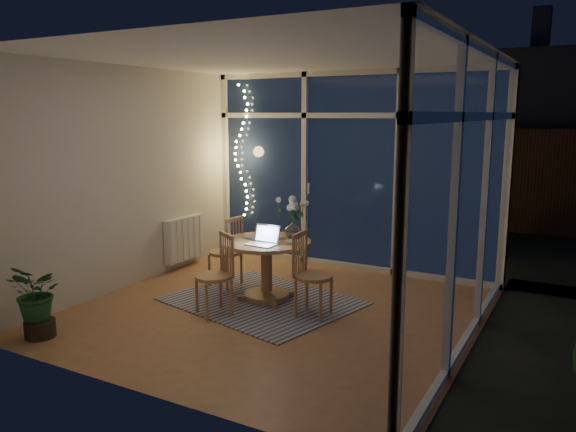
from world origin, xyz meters
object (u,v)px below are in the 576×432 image
object	(u,v)px
dining_table	(267,270)
flower_vase	(293,229)
chair_left	(225,251)
chair_right	(314,274)
chair_front	(213,275)
potted_plant	(38,298)
laptop	(261,235)

from	to	relation	value
dining_table	flower_vase	bearing A→B (deg)	54.81
chair_left	chair_right	distance (m)	1.45
chair_right	chair_front	distance (m)	1.02
dining_table	chair_front	size ratio (longest dim) A/B	1.15
chair_right	chair_front	bearing A→B (deg)	115.23
chair_front	chair_left	bearing A→B (deg)	149.22
chair_right	potted_plant	bearing A→B (deg)	128.89
flower_vase	potted_plant	bearing A→B (deg)	-123.71
chair_right	potted_plant	distance (m)	2.63
flower_vase	laptop	bearing A→B (deg)	-104.34
dining_table	flower_vase	size ratio (longest dim) A/B	4.70
chair_left	laptop	xyz separation A→B (m)	(0.76, -0.41, 0.35)
chair_left	potted_plant	world-z (taller)	chair_left
chair_right	laptop	xyz separation A→B (m)	(-0.62, 0.01, 0.35)
chair_left	chair_right	bearing A→B (deg)	77.52
dining_table	chair_front	xyz separation A→B (m)	(-0.22, -0.69, 0.09)
potted_plant	chair_left	bearing A→B (deg)	74.53
chair_right	laptop	bearing A→B (deg)	87.00
laptop	flower_vase	distance (m)	0.50
dining_table	chair_front	bearing A→B (deg)	-107.48
chair_front	potted_plant	size ratio (longest dim) A/B	1.13
dining_table	laptop	distance (m)	0.50
chair_front	laptop	distance (m)	0.66
laptop	flower_vase	bearing A→B (deg)	78.37
dining_table	laptop	world-z (taller)	laptop
chair_front	flower_vase	world-z (taller)	flower_vase
laptop	potted_plant	xyz separation A→B (m)	(-1.36, -1.74, -0.40)
chair_right	laptop	distance (m)	0.71
flower_vase	potted_plant	size ratio (longest dim) A/B	0.28
chair_front	flower_vase	distance (m)	1.10
flower_vase	potted_plant	distance (m)	2.70
chair_front	laptop	xyz separation A→B (m)	(0.29, 0.48, 0.36)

